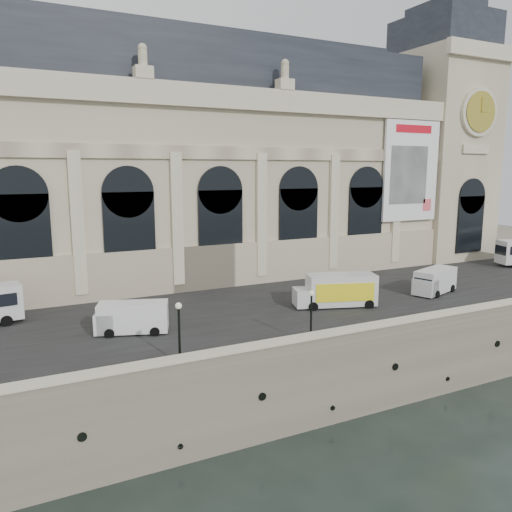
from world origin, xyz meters
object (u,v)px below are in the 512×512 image
(lamp_right, at_px, (311,317))
(box_truck, at_px, (337,291))
(van_c, at_px, (434,282))
(lamp_left, at_px, (179,334))
(van_b, at_px, (129,318))

(lamp_right, bearing_deg, box_truck, 44.55)
(van_c, xyz_separation_m, lamp_right, (-20.23, -7.33, 0.73))
(lamp_left, xyz_separation_m, lamp_right, (10.31, -0.40, -0.10))
(van_b, xyz_separation_m, lamp_right, (11.95, -8.69, 0.79))
(van_b, height_order, lamp_right, lamp_right)
(lamp_left, relative_size, lamp_right, 1.05)
(van_b, bearing_deg, lamp_left, -78.81)
(van_c, height_order, box_truck, box_truck)
(lamp_right, bearing_deg, van_b, 143.98)
(van_c, distance_m, box_truck, 12.29)
(van_b, relative_size, box_truck, 0.74)
(box_truck, bearing_deg, van_c, -2.31)
(van_c, bearing_deg, van_b, 177.58)
(van_b, xyz_separation_m, van_c, (32.18, -1.36, 0.06))
(van_b, bearing_deg, van_c, -2.42)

